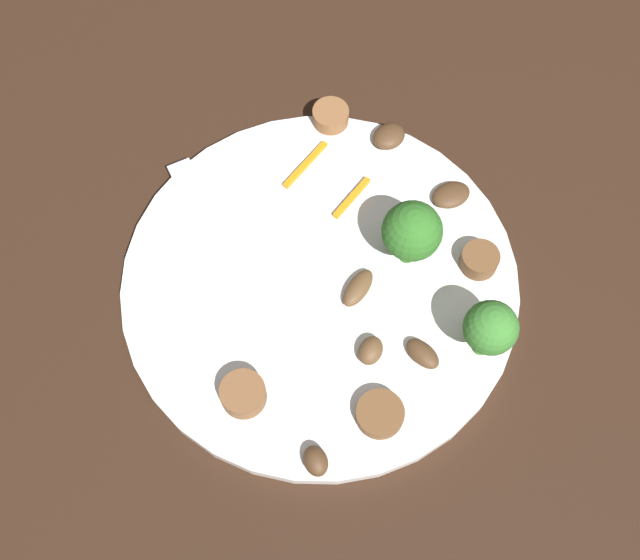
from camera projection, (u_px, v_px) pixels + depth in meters
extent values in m
plane|color=black|center=(320.00, 286.00, 0.57)|extent=(1.40, 1.40, 0.00)
cylinder|color=white|center=(320.00, 283.00, 0.57)|extent=(0.28, 0.28, 0.01)
cube|color=silver|center=(235.00, 279.00, 0.56)|extent=(0.14, 0.04, 0.00)
cube|color=silver|center=(187.00, 181.00, 0.59)|extent=(0.04, 0.02, 0.00)
cylinder|color=#347525|center=(408.00, 248.00, 0.56)|extent=(0.01, 0.01, 0.03)
sphere|color=#2D6B23|center=(412.00, 231.00, 0.54)|extent=(0.04, 0.04, 0.04)
cylinder|color=#408630|center=(484.00, 341.00, 0.53)|extent=(0.01, 0.01, 0.03)
sphere|color=#387A2D|center=(491.00, 328.00, 0.51)|extent=(0.04, 0.04, 0.04)
cylinder|color=brown|center=(480.00, 260.00, 0.56)|extent=(0.04, 0.04, 0.01)
cylinder|color=brown|center=(331.00, 116.00, 0.61)|extent=(0.04, 0.04, 0.01)
cylinder|color=brown|center=(243.00, 394.00, 0.52)|extent=(0.04, 0.04, 0.02)
cylinder|color=brown|center=(380.00, 414.00, 0.52)|extent=(0.04, 0.04, 0.01)
ellipsoid|color=#4C331E|center=(451.00, 195.00, 0.59)|extent=(0.03, 0.03, 0.01)
ellipsoid|color=brown|center=(358.00, 288.00, 0.55)|extent=(0.02, 0.03, 0.01)
ellipsoid|color=brown|center=(371.00, 350.00, 0.53)|extent=(0.02, 0.03, 0.01)
ellipsoid|color=#4C331E|center=(316.00, 461.00, 0.50)|extent=(0.02, 0.02, 0.01)
ellipsoid|color=#4C331E|center=(389.00, 136.00, 0.61)|extent=(0.02, 0.03, 0.01)
ellipsoid|color=#4C331E|center=(423.00, 354.00, 0.53)|extent=(0.03, 0.02, 0.01)
cube|color=orange|center=(352.00, 198.00, 0.59)|extent=(0.01, 0.04, 0.00)
cube|color=orange|center=(305.00, 165.00, 0.60)|extent=(0.02, 0.05, 0.00)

